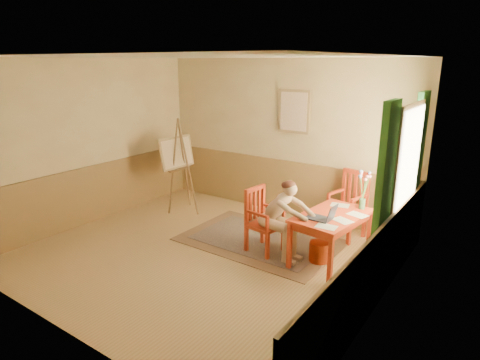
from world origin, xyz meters
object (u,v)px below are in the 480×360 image
Objects in this scene: laptop at (323,217)px; figure at (280,215)px; easel at (178,156)px; table at (332,220)px; chair_back at (349,205)px; chair_left at (263,220)px.

figure is at bearing -179.58° from laptop.
figure is 2.67m from easel.
laptop reaches higher than table.
chair_left is at bearing -124.08° from chair_back.
figure reaches higher than table.
chair_left is 2.40m from easel.
table is 1.31× the size of chair_left.
laptop is (-0.02, -0.27, 0.14)m from table.
table is 3.24× the size of laptop.
figure is 3.01× the size of laptop.
figure is (0.32, -0.04, 0.17)m from chair_left.
table is 0.30m from laptop.
chair_back reaches higher than chair_left.
table is at bearing -7.05° from easel.
laptop is (0.11, -1.28, 0.23)m from chair_back.
figure is at bearing -112.31° from chair_back.
chair_left is 1.51m from chair_back.
easel is at bearing 164.31° from chair_left.
laptop is at bearing -11.76° from easel.
chair_back is (-0.13, 1.02, -0.09)m from table.
laptop is 0.22× the size of easel.
chair_back is at bearing 55.92° from chair_left.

